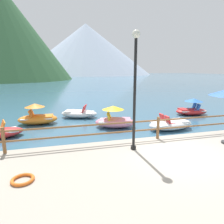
{
  "coord_description": "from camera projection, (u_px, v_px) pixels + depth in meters",
  "views": [
    {
      "loc": [
        -3.96,
        -5.77,
        3.32
      ],
      "look_at": [
        -1.11,
        5.0,
        0.9
      ],
      "focal_mm": 31.84,
      "sensor_mm": 36.0,
      "label": 1
    }
  ],
  "objects": [
    {
      "name": "life_ring",
      "position": [
        23.0,
        180.0,
        5.28
      ],
      "size": [
        0.61,
        0.61,
        0.09
      ],
      "primitive_type": "torus",
      "color": "orange",
      "rests_on": "promenade_dock"
    },
    {
      "name": "pedal_boat_4",
      "position": [
        79.0,
        113.0,
        13.84
      ],
      "size": [
        2.8,
        2.04,
        0.87
      ],
      "color": "white",
      "rests_on": "ground"
    },
    {
      "name": "pedal_boat_3",
      "position": [
        170.0,
        124.0,
        11.14
      ],
      "size": [
        2.67,
        1.52,
        0.87
      ],
      "color": "white",
      "rests_on": "ground"
    },
    {
      "name": "ground_plane",
      "position": [
        77.0,
        84.0,
        44.93
      ],
      "size": [
        200.0,
        200.0,
        0.0
      ],
      "primitive_type": "plane",
      "color": "#38607A"
    },
    {
      "name": "dock_railing",
      "position": [
        158.0,
        125.0,
        8.4
      ],
      "size": [
        23.92,
        0.12,
        0.95
      ],
      "color": "brown",
      "rests_on": "promenade_dock"
    },
    {
      "name": "lamp_post",
      "position": [
        135.0,
        81.0,
        6.86
      ],
      "size": [
        0.28,
        0.28,
        4.19
      ],
      "color": "black",
      "rests_on": "promenade_dock"
    },
    {
      "name": "pedal_boat_2",
      "position": [
        38.0,
        117.0,
        12.18
      ],
      "size": [
        2.4,
        1.38,
        1.28
      ],
      "color": "orange",
      "rests_on": "ground"
    },
    {
      "name": "distant_peak",
      "position": [
        86.0,
        50.0,
        117.19
      ],
      "size": [
        75.51,
        75.51,
        28.95
      ],
      "primitive_type": "cone",
      "color": "#93A3B7",
      "rests_on": "ground"
    },
    {
      "name": "pedal_boat_0",
      "position": [
        115.0,
        120.0,
        11.49
      ],
      "size": [
        2.59,
        1.96,
        1.27
      ],
      "color": "pink",
      "rests_on": "ground"
    },
    {
      "name": "pedal_boat_1",
      "position": [
        192.0,
        109.0,
        14.73
      ],
      "size": [
        2.49,
        1.69,
        1.2
      ],
      "color": "red",
      "rests_on": "ground"
    },
    {
      "name": "cliff_headland",
      "position": [
        4.0,
        33.0,
        61.02
      ],
      "size": [
        42.79,
        42.79,
        30.05
      ],
      "color": "#2D5633",
      "rests_on": "ground"
    }
  ]
}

